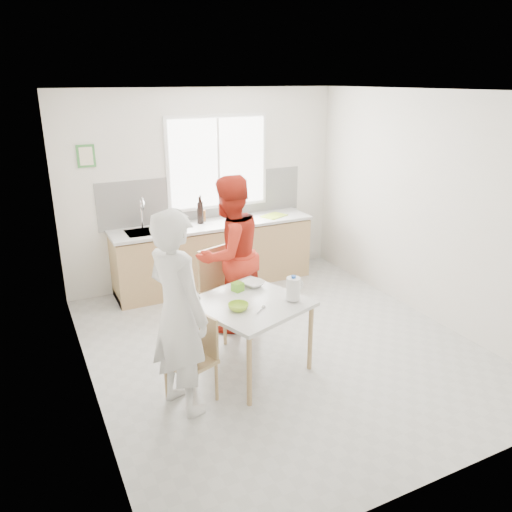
{
  "coord_description": "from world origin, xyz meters",
  "views": [
    {
      "loc": [
        -2.4,
        -4.28,
        2.81
      ],
      "look_at": [
        -0.2,
        0.2,
        1.03
      ],
      "focal_mm": 35.0,
      "sensor_mm": 36.0,
      "label": 1
    }
  ],
  "objects": [
    {
      "name": "window",
      "position": [
        0.2,
        2.23,
        1.7
      ],
      "size": [
        1.5,
        0.06,
        1.3
      ],
      "color": "white",
      "rests_on": "room_shell"
    },
    {
      "name": "cutting_board",
      "position": [
        0.92,
        1.9,
        0.93
      ],
      "size": [
        0.42,
        0.37,
        0.01
      ],
      "primitive_type": "cube",
      "rotation": [
        0.0,
        0.0,
        0.41
      ],
      "color": "#9EC02C",
      "rests_on": "kitchen_counter"
    },
    {
      "name": "jar_amber",
      "position": [
        -0.09,
        2.09,
        1.0
      ],
      "size": [
        0.06,
        0.06,
        0.16
      ],
      "primitive_type": "cylinder",
      "color": "brown",
      "rests_on": "kitchen_counter"
    },
    {
      "name": "wine_bottle_b",
      "position": [
        -0.18,
        2.01,
        1.07
      ],
      "size": [
        0.07,
        0.07,
        0.3
      ],
      "primitive_type": "cylinder",
      "color": "black",
      "rests_on": "kitchen_counter"
    },
    {
      "name": "chair_left",
      "position": [
        -1.15,
        -0.5,
        0.45
      ],
      "size": [
        0.48,
        0.48,
        0.82
      ],
      "rotation": [
        0.0,
        0.0,
        -1.24
      ],
      "color": "tan",
      "rests_on": "ground"
    },
    {
      "name": "picture_frame",
      "position": [
        -1.55,
        2.23,
        1.9
      ],
      "size": [
        0.22,
        0.03,
        0.28
      ],
      "color": "#3D883F",
      "rests_on": "room_shell"
    },
    {
      "name": "milk_jug",
      "position": [
        -0.1,
        -0.44,
        0.88
      ],
      "size": [
        0.19,
        0.14,
        0.25
      ],
      "rotation": [
        0.0,
        0.0,
        0.33
      ],
      "color": "white",
      "rests_on": "dining_table"
    },
    {
      "name": "bowl_green",
      "position": [
        -0.67,
        -0.39,
        0.78
      ],
      "size": [
        0.25,
        0.25,
        0.06
      ],
      "primitive_type": "imported",
      "rotation": [
        0.0,
        0.0,
        0.33
      ],
      "color": "#A6D731",
      "rests_on": "dining_table"
    },
    {
      "name": "ground",
      "position": [
        0.0,
        0.0,
        0.0
      ],
      "size": [
        4.5,
        4.5,
        0.0
      ],
      "primitive_type": "plane",
      "color": "#B7B7B2",
      "rests_on": "ground"
    },
    {
      "name": "backsplash",
      "position": [
        0.0,
        2.24,
        1.23
      ],
      "size": [
        3.0,
        0.02,
        0.65
      ],
      "primitive_type": "cube",
      "color": "white",
      "rests_on": "room_shell"
    },
    {
      "name": "person_red",
      "position": [
        -0.31,
        0.67,
        0.91
      ],
      "size": [
        1.06,
        0.94,
        1.82
      ],
      "primitive_type": "imported",
      "rotation": [
        0.0,
        0.0,
        3.47
      ],
      "color": "red",
      "rests_on": "ground"
    },
    {
      "name": "room_shell",
      "position": [
        0.0,
        0.0,
        1.64
      ],
      "size": [
        4.5,
        4.5,
        4.5
      ],
      "color": "silver",
      "rests_on": "ground"
    },
    {
      "name": "kitchen_counter",
      "position": [
        -0.0,
        1.95,
        0.42
      ],
      "size": [
        2.84,
        0.64,
        1.37
      ],
      "color": "tan",
      "rests_on": "ground"
    },
    {
      "name": "bowl_white",
      "position": [
        -0.3,
        0.06,
        0.78
      ],
      "size": [
        0.28,
        0.28,
        0.05
      ],
      "primitive_type": "imported",
      "rotation": [
        0.0,
        0.0,
        0.33
      ],
      "color": "white",
      "rests_on": "dining_table"
    },
    {
      "name": "dining_table",
      "position": [
        -0.5,
        -0.28,
        0.67
      ],
      "size": [
        1.24,
        1.24,
        0.75
      ],
      "rotation": [
        0.0,
        0.0,
        0.33
      ],
      "color": "silver",
      "rests_on": "ground"
    },
    {
      "name": "wine_bottle_a",
      "position": [
        -0.16,
        2.01,
        1.08
      ],
      "size": [
        0.07,
        0.07,
        0.32
      ],
      "primitive_type": "cylinder",
      "color": "black",
      "rests_on": "kitchen_counter"
    },
    {
      "name": "spoon",
      "position": [
        -0.51,
        -0.51,
        0.76
      ],
      "size": [
        0.13,
        0.11,
        0.01
      ],
      "primitive_type": "cylinder",
      "rotation": [
        0.0,
        1.57,
        0.68
      ],
      "color": "#A5A5AA",
      "rests_on": "dining_table"
    },
    {
      "name": "chair_far",
      "position": [
        -0.44,
        0.62,
        0.55
      ],
      "size": [
        0.58,
        0.58,
        1.0
      ],
      "rotation": [
        0.0,
        0.0,
        0.33
      ],
      "color": "tan",
      "rests_on": "ground"
    },
    {
      "name": "person_white",
      "position": [
        -1.31,
        -0.55,
        0.92
      ],
      "size": [
        0.64,
        0.78,
        1.85
      ],
      "primitive_type": "imported",
      "rotation": [
        0.0,
        0.0,
        1.9
      ],
      "color": "white",
      "rests_on": "ground"
    },
    {
      "name": "soap_bottle",
      "position": [
        -0.54,
        2.05,
        1.01
      ],
      "size": [
        0.09,
        0.09,
        0.19
      ],
      "primitive_type": "imported",
      "rotation": [
        0.0,
        0.0,
        0.03
      ],
      "color": "#999999",
      "rests_on": "kitchen_counter"
    },
    {
      "name": "green_box",
      "position": [
        -0.5,
        0.02,
        0.8
      ],
      "size": [
        0.13,
        0.13,
        0.09
      ],
      "primitive_type": "cube",
      "rotation": [
        0.0,
        0.0,
        0.33
      ],
      "color": "#67B429",
      "rests_on": "dining_table"
    }
  ]
}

